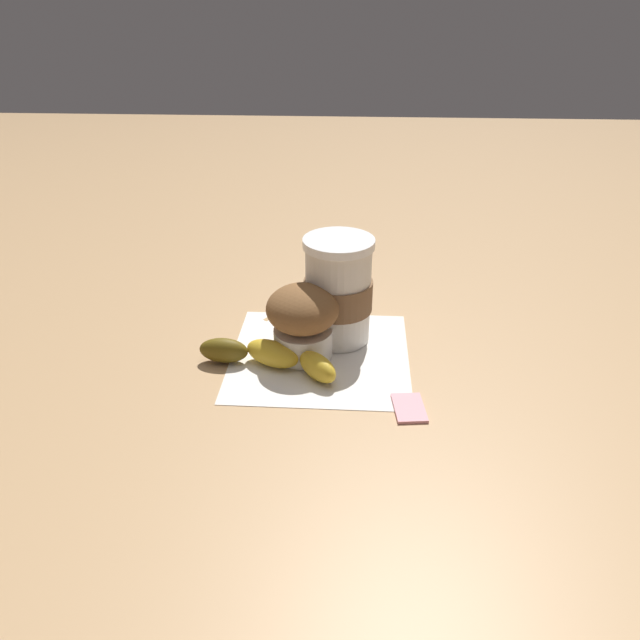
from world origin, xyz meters
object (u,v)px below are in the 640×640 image
(sugar_packet, at_px, (409,407))
(banana, at_px, (270,356))
(muffin, at_px, (303,317))
(coffee_cup, at_px, (338,291))

(sugar_packet, bearing_deg, banana, -114.24)
(muffin, xyz_separation_m, banana, (0.03, -0.04, -0.03))
(banana, xyz_separation_m, sugar_packet, (0.07, 0.16, -0.01))
(coffee_cup, relative_size, muffin, 1.47)
(muffin, relative_size, sugar_packet, 1.80)
(banana, height_order, sugar_packet, banana)
(muffin, height_order, banana, muffin)
(muffin, xyz_separation_m, sugar_packet, (0.10, 0.12, -0.05))
(muffin, bearing_deg, banana, -45.85)
(muffin, bearing_deg, sugar_packet, 49.01)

